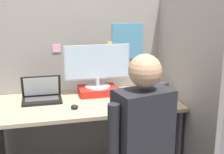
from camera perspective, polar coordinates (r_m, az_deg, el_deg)
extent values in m
cube|color=gray|center=(2.98, -5.86, -1.02)|extent=(2.04, 0.04, 1.64)
cube|color=#4C8EB7|center=(2.96, 2.85, 6.54)|extent=(0.30, 0.01, 0.33)
cube|color=#F4EA66|center=(2.93, 0.03, 5.68)|extent=(0.09, 0.01, 0.09)
cube|color=#EA9EC6|center=(2.86, -10.11, 5.18)|extent=(0.07, 0.01, 0.07)
cube|color=gray|center=(2.78, 11.87, -2.44)|extent=(0.04, 1.34, 1.64)
cube|color=tan|center=(2.65, -4.73, -4.81)|extent=(1.54, 0.70, 0.03)
cube|color=#4C4C51|center=(2.99, 9.76, -10.50)|extent=(0.03, 0.59, 0.73)
cube|color=red|center=(2.82, -2.65, -2.49)|extent=(0.33, 0.24, 0.06)
cylinder|color=#B2B2B7|center=(2.81, -2.66, -1.76)|extent=(0.22, 0.22, 0.01)
cylinder|color=#B2B2B7|center=(2.80, -2.67, -0.88)|extent=(0.04, 0.04, 0.08)
cube|color=#B2B2B7|center=(2.76, -2.74, 2.75)|extent=(0.58, 0.02, 0.31)
cube|color=silver|center=(2.75, -2.69, 2.69)|extent=(0.56, 0.00, 0.28)
cube|color=black|center=(2.69, -12.67, -4.24)|extent=(0.33, 0.20, 0.02)
cube|color=#424242|center=(2.70, -12.69, -3.91)|extent=(0.28, 0.11, 0.00)
cube|color=black|center=(2.73, -12.82, -1.64)|extent=(0.33, 0.07, 0.19)
cube|color=silver|center=(2.72, -12.82, -1.67)|extent=(0.29, 0.05, 0.17)
ellipsoid|color=black|center=(2.48, -6.87, -5.44)|extent=(0.06, 0.05, 0.04)
cube|color=black|center=(2.87, 8.32, -2.54)|extent=(0.05, 0.12, 0.04)
cone|color=orange|center=(2.50, 4.33, -5.01)|extent=(0.05, 0.12, 0.05)
cylinder|color=green|center=(2.57, 3.86, -4.48)|extent=(0.03, 0.02, 0.03)
cube|color=#2D2D33|center=(2.22, 5.03, -8.96)|extent=(0.44, 0.15, 0.59)
cube|color=#232328|center=(1.95, 5.74, -9.89)|extent=(0.38, 0.27, 0.53)
sphere|color=tan|center=(1.82, 6.06, 1.15)|extent=(0.20, 0.20, 0.20)
cylinder|color=#232328|center=(1.86, 0.28, -11.15)|extent=(0.07, 0.07, 0.43)
cylinder|color=#232328|center=(2.06, 10.63, -8.68)|extent=(0.07, 0.07, 0.43)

